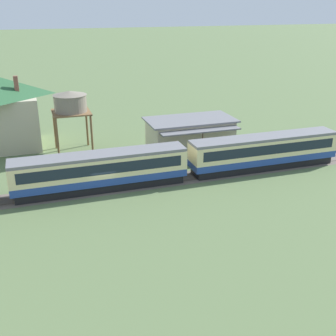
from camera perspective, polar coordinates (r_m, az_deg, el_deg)
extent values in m
plane|color=#566B42|center=(45.30, -8.74, -3.09)|extent=(600.00, 600.00, 0.00)
cube|color=#234293|center=(51.74, 12.79, 1.36)|extent=(18.41, 3.04, 0.80)
cube|color=beige|center=(51.28, 12.92, 2.84)|extent=(18.41, 3.04, 2.04)
cube|color=#192330|center=(51.25, 12.92, 2.95)|extent=(16.93, 3.08, 1.14)
cube|color=slate|center=(50.93, 13.02, 4.09)|extent=(18.41, 2.85, 0.30)
cube|color=black|center=(52.03, 12.71, 0.49)|extent=(17.67, 2.61, 0.88)
cube|color=#234293|center=(56.34, 20.72, 3.45)|extent=(1.20, 2.67, 2.36)
sphere|color=#F2EAC6|center=(56.85, 20.86, 2.50)|extent=(0.36, 0.36, 0.36)
cylinder|color=black|center=(54.76, 18.57, 0.93)|extent=(0.90, 0.18, 0.90)
cylinder|color=black|center=(55.83, 17.72, 1.42)|extent=(0.90, 0.18, 0.90)
cylinder|color=black|center=(48.71, 6.97, -0.61)|extent=(0.90, 0.18, 0.90)
cylinder|color=black|center=(49.91, 6.28, -0.02)|extent=(0.90, 0.18, 0.90)
cube|color=#234293|center=(45.29, -9.05, -1.31)|extent=(18.41, 3.04, 0.80)
cube|color=beige|center=(44.77, -9.15, 0.36)|extent=(18.41, 3.04, 2.04)
cube|color=#192330|center=(44.73, -9.16, 0.48)|extent=(16.93, 3.08, 1.14)
cube|color=slate|center=(44.36, -9.24, 1.77)|extent=(18.41, 2.85, 0.30)
cube|color=black|center=(45.62, -8.99, -2.29)|extent=(17.67, 2.61, 0.88)
cylinder|color=black|center=(46.21, -1.40, -1.71)|extent=(0.90, 0.18, 0.90)
cylinder|color=black|center=(47.48, -1.91, -1.06)|extent=(0.90, 0.18, 0.90)
cylinder|color=black|center=(44.55, -16.54, -3.58)|extent=(0.90, 0.18, 0.90)
cylinder|color=black|center=(45.86, -16.63, -2.85)|extent=(0.90, 0.18, 0.90)
cube|color=#665B51|center=(45.58, -11.39, -3.11)|extent=(116.17, 3.60, 0.01)
cube|color=#4C4238|center=(44.93, -11.27, -3.46)|extent=(116.17, 0.12, 0.04)
cube|color=#4C4238|center=(46.23, -11.51, -2.74)|extent=(116.17, 0.12, 0.04)
cube|color=beige|center=(55.97, 2.99, 4.34)|extent=(10.70, 5.70, 4.30)
cube|color=slate|center=(55.35, 3.03, 6.56)|extent=(11.56, 6.15, 0.20)
cube|color=slate|center=(52.23, 4.47, 5.03)|extent=(10.27, 1.60, 0.16)
cylinder|color=brown|center=(52.31, 4.66, 2.77)|extent=(0.14, 0.14, 3.82)
cube|color=brown|center=(58.88, -19.84, 10.43)|extent=(0.56, 0.56, 2.55)
cylinder|color=brown|center=(59.45, -10.92, 5.51)|extent=(0.28, 0.28, 5.31)
cylinder|color=brown|center=(59.09, -15.08, 5.06)|extent=(0.28, 0.28, 5.31)
cylinder|color=brown|center=(55.33, -10.28, 4.36)|extent=(0.28, 0.28, 5.31)
cylinder|color=brown|center=(54.95, -14.74, 3.86)|extent=(0.28, 0.28, 5.31)
cube|color=brown|center=(56.45, -12.99, 7.38)|extent=(4.83, 4.83, 0.16)
cylinder|color=slate|center=(56.19, -13.09, 8.54)|extent=(4.15, 4.15, 2.18)
cone|color=slate|center=(55.91, -13.20, 9.88)|extent=(4.35, 4.35, 0.50)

